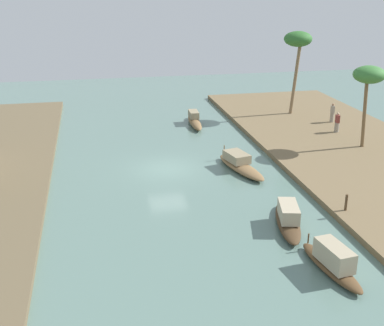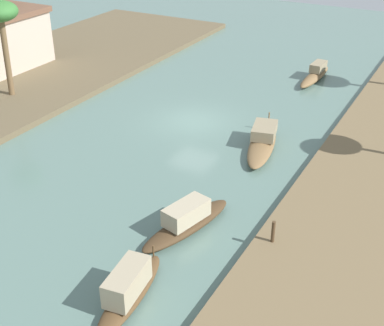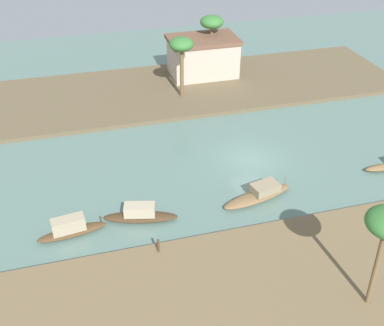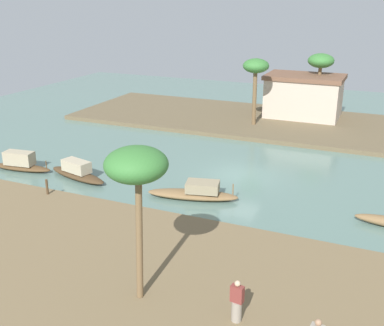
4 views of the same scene
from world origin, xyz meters
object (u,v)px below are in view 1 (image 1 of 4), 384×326
object	(u,v)px
sampan_with_tall_canopy	(194,120)
sampan_midstream	(332,261)
sampan_near_left_bank	(288,218)
person_on_near_bank	(332,113)
palm_tree_left_far	(298,41)
sampan_foreground	(240,164)
mooring_post	(346,202)
palm_tree_left_near	(369,76)
person_by_mooring	(337,123)

from	to	relation	value
sampan_with_tall_canopy	sampan_midstream	xyz separation A→B (m)	(-23.78, -1.01, 0.12)
sampan_near_left_bank	person_on_near_bank	distance (m)	19.83
sampan_with_tall_canopy	palm_tree_left_far	bearing A→B (deg)	-82.53
sampan_foreground	sampan_with_tall_canopy	size ratio (longest dim) A/B	1.09
sampan_near_left_bank	mooring_post	size ratio (longest dim) A/B	5.44
person_on_near_bank	palm_tree_left_near	distance (m)	7.98
sampan_foreground	person_on_near_bank	distance (m)	13.74
sampan_near_left_bank	sampan_midstream	bearing A→B (deg)	-162.79
sampan_foreground	mooring_post	distance (m)	8.45
person_on_near_bank	palm_tree_left_near	bearing A→B (deg)	178.58
palm_tree_left_near	sampan_midstream	bearing A→B (deg)	146.92
sampan_foreground	palm_tree_left_near	size ratio (longest dim) A/B	0.92
sampan_near_left_bank	mooring_post	world-z (taller)	mooring_post
sampan_foreground	sampan_midstream	xyz separation A→B (m)	(-12.52, -0.33, 0.12)
sampan_with_tall_canopy	person_by_mooring	xyz separation A→B (m)	(-5.55, -10.42, 0.66)
sampan_midstream	mooring_post	xyz separation A→B (m)	(4.83, -3.15, 0.28)
sampan_midstream	palm_tree_left_near	distance (m)	17.95
sampan_near_left_bank	palm_tree_left_far	xyz separation A→B (m)	(20.24, -8.59, 6.31)
sampan_midstream	palm_tree_left_far	distance (m)	26.71
sampan_with_tall_canopy	sampan_midstream	bearing A→B (deg)	-175.10
sampan_foreground	person_by_mooring	bearing A→B (deg)	-73.17
sampan_midstream	person_on_near_bank	bearing A→B (deg)	-33.80
sampan_with_tall_canopy	person_on_near_bank	world-z (taller)	person_on_near_bank
mooring_post	palm_tree_left_far	size ratio (longest dim) A/B	0.12
person_on_near_bank	mooring_post	size ratio (longest dim) A/B	1.82
mooring_post	palm_tree_left_far	xyz separation A→B (m)	(19.76, -5.18, 5.95)
sampan_with_tall_canopy	mooring_post	world-z (taller)	mooring_post
person_on_near_bank	mooring_post	world-z (taller)	person_on_near_bank
person_by_mooring	person_on_near_bank	bearing A→B (deg)	168.29
sampan_foreground	palm_tree_left_far	distance (m)	16.17
sampan_with_tall_canopy	person_by_mooring	distance (m)	11.83
sampan_near_left_bank	palm_tree_left_near	world-z (taller)	palm_tree_left_near
person_by_mooring	mooring_post	xyz separation A→B (m)	(-13.39, 6.26, -0.26)
mooring_post	palm_tree_left_near	world-z (taller)	palm_tree_left_near
sampan_near_left_bank	palm_tree_left_far	bearing A→B (deg)	-9.13
palm_tree_left_near	sampan_near_left_bank	bearing A→B (deg)	136.25
sampan_near_left_bank	sampan_with_tall_canopy	bearing A→B (deg)	16.10
person_on_near_bank	sampan_foreground	bearing A→B (deg)	135.61
person_by_mooring	palm_tree_left_near	world-z (taller)	palm_tree_left_near
sampan_with_tall_canopy	person_by_mooring	world-z (taller)	person_by_mooring
sampan_with_tall_canopy	palm_tree_left_near	xyz separation A→B (m)	(-9.32, -10.43, 5.08)
mooring_post	sampan_near_left_bank	bearing A→B (deg)	97.93
sampan_near_left_bank	sampan_with_tall_canopy	size ratio (longest dim) A/B	0.98
sampan_midstream	palm_tree_left_far	world-z (taller)	palm_tree_left_far
sampan_near_left_bank	person_on_near_bank	world-z (taller)	person_on_near_bank
sampan_foreground	sampan_midstream	world-z (taller)	sampan_midstream
sampan_midstream	person_by_mooring	size ratio (longest dim) A/B	2.70
sampan_midstream	mooring_post	distance (m)	5.77
sampan_with_tall_canopy	person_on_near_bank	bearing A→B (deg)	-100.88
sampan_midstream	mooring_post	size ratio (longest dim) A/B	4.83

